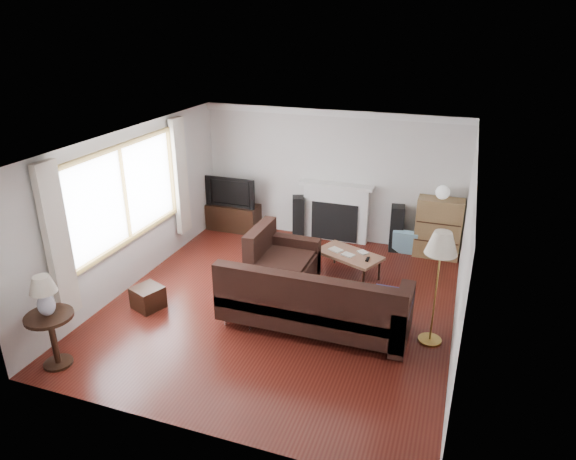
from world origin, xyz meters
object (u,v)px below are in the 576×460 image
(tv_stand, at_px, (234,217))
(sectional_sofa, at_px, (314,298))
(bookshelf, at_px, (438,228))
(side_table, at_px, (54,340))
(floor_lamp, at_px, (436,289))
(coffee_table, at_px, (348,264))

(tv_stand, relative_size, sectional_sofa, 0.37)
(tv_stand, distance_m, bookshelf, 4.03)
(bookshelf, distance_m, side_table, 6.42)
(tv_stand, height_order, floor_lamp, floor_lamp)
(coffee_table, bearing_deg, sectional_sofa, -69.96)
(bookshelf, xyz_separation_m, sectional_sofa, (-1.43, -2.95, -0.09))
(tv_stand, bearing_deg, side_table, -92.45)
(bookshelf, bearing_deg, tv_stand, -179.34)
(side_table, bearing_deg, tv_stand, 87.55)
(coffee_table, height_order, floor_lamp, floor_lamp)
(bookshelf, relative_size, coffee_table, 1.03)
(tv_stand, bearing_deg, bookshelf, 0.66)
(coffee_table, bearing_deg, bookshelf, 67.71)
(sectional_sofa, bearing_deg, floor_lamp, 6.38)
(bookshelf, xyz_separation_m, coffee_table, (-1.33, -1.29, -0.34))
(tv_stand, distance_m, coffee_table, 2.96)
(tv_stand, xyz_separation_m, coffee_table, (2.69, -1.24, -0.05))
(sectional_sofa, xyz_separation_m, side_table, (-2.79, -1.89, -0.10))
(sectional_sofa, height_order, floor_lamp, floor_lamp)
(side_table, bearing_deg, bookshelf, 48.90)
(bookshelf, xyz_separation_m, side_table, (-4.22, -4.84, -0.19))
(sectional_sofa, distance_m, side_table, 3.37)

